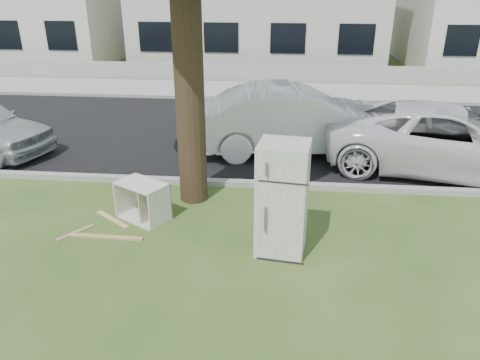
# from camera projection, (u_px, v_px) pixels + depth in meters

# --- Properties ---
(ground) EXTENTS (120.00, 120.00, 0.00)m
(ground) POSITION_uv_depth(u_px,v_px,m) (198.00, 248.00, 7.59)
(ground) COLOR #304E1C
(road) EXTENTS (120.00, 7.00, 0.01)m
(road) POSITION_uv_depth(u_px,v_px,m) (236.00, 132.00, 13.04)
(road) COLOR black
(road) RESTS_ON ground
(kerb_near) EXTENTS (120.00, 0.18, 0.12)m
(kerb_near) POSITION_uv_depth(u_px,v_px,m) (219.00, 185.00, 9.82)
(kerb_near) COLOR gray
(kerb_near) RESTS_ON ground
(kerb_far) EXTENTS (120.00, 0.18, 0.12)m
(kerb_far) POSITION_uv_depth(u_px,v_px,m) (246.00, 100.00, 16.27)
(kerb_far) COLOR gray
(kerb_far) RESTS_ON ground
(sidewalk) EXTENTS (120.00, 2.80, 0.01)m
(sidewalk) POSITION_uv_depth(u_px,v_px,m) (249.00, 90.00, 17.59)
(sidewalk) COLOR gray
(sidewalk) RESTS_ON ground
(low_wall) EXTENTS (120.00, 0.15, 0.70)m
(low_wall) POSITION_uv_depth(u_px,v_px,m) (252.00, 73.00, 18.90)
(low_wall) COLOR gray
(low_wall) RESTS_ON ground
(fridge) EXTENTS (0.83, 0.79, 1.82)m
(fridge) POSITION_uv_depth(u_px,v_px,m) (282.00, 199.00, 7.17)
(fridge) COLOR beige
(fridge) RESTS_ON ground
(cabinet) EXTENTS (1.05, 0.93, 0.70)m
(cabinet) POSITION_uv_depth(u_px,v_px,m) (143.00, 201.00, 8.37)
(cabinet) COLOR beige
(cabinet) RESTS_ON ground
(plank_a) EXTENTS (1.25, 0.13, 0.02)m
(plank_a) POSITION_uv_depth(u_px,v_px,m) (107.00, 237.00, 7.89)
(plank_a) COLOR tan
(plank_a) RESTS_ON ground
(plank_b) EXTENTS (0.78, 0.61, 0.02)m
(plank_b) POSITION_uv_depth(u_px,v_px,m) (113.00, 219.00, 8.45)
(plank_b) COLOR tan
(plank_b) RESTS_ON ground
(plank_c) EXTENTS (0.49, 0.61, 0.02)m
(plank_c) POSITION_uv_depth(u_px,v_px,m) (75.00, 232.00, 8.02)
(plank_c) COLOR #9D7957
(plank_c) RESTS_ON ground
(car_center) EXTENTS (5.11, 2.45, 1.62)m
(car_center) POSITION_uv_depth(u_px,v_px,m) (295.00, 120.00, 11.36)
(car_center) COLOR white
(car_center) RESTS_ON ground
(car_right) EXTENTS (5.68, 3.50, 1.47)m
(car_right) POSITION_uv_depth(u_px,v_px,m) (449.00, 140.00, 10.24)
(car_right) COLOR silver
(car_right) RESTS_ON ground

